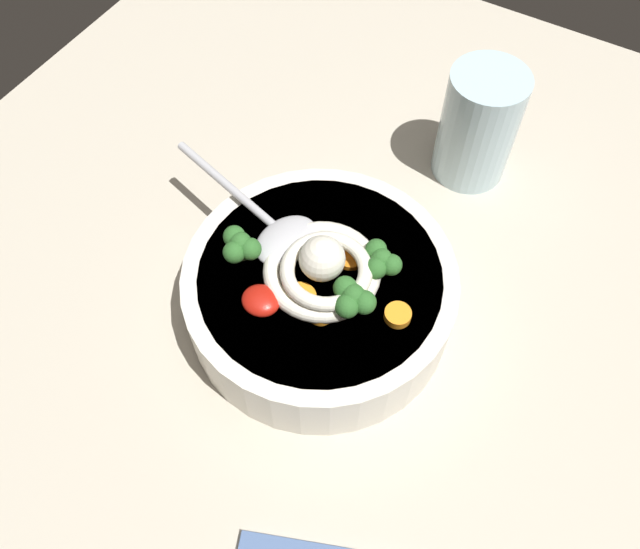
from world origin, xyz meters
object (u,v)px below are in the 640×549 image
soup_spoon (276,231)px  drinking_glass (478,126)px  soup_bowl (320,293)px  noodle_pile (323,268)px

soup_spoon → drinking_glass: (10.06, 21.70, -1.13)cm
soup_bowl → soup_spoon: size_ratio=1.35×
noodle_pile → soup_bowl: bearing=172.4°
noodle_pile → soup_spoon: size_ratio=0.62×
soup_spoon → drinking_glass: drinking_glass is taller
drinking_glass → noodle_pile: bearing=-100.8°
soup_bowl → soup_spoon: bearing=164.2°
noodle_pile → drinking_glass: (4.41, 23.25, -1.69)cm
soup_bowl → noodle_pile: (0.33, -0.04, 4.46)cm
noodle_pile → soup_spoon: bearing=164.6°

